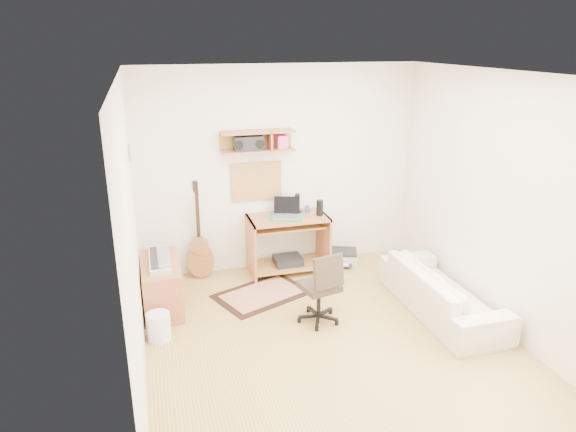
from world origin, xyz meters
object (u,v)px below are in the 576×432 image
object	(u,v)px
desk	(288,244)
sofa	(443,284)
printer	(341,256)
cabinet	(162,285)
task_chair	(319,286)

from	to	relation	value
desk	sofa	distance (m)	2.00
printer	cabinet	bearing A→B (deg)	-145.81
cabinet	sofa	world-z (taller)	sofa
desk	task_chair	size ratio (longest dim) A/B	1.21
sofa	printer	bearing A→B (deg)	20.14
cabinet	sofa	size ratio (longest dim) A/B	0.52
desk	printer	xyz separation A→B (m)	(0.77, 0.07, -0.29)
desk	task_chair	xyz separation A→B (m)	(-0.03, -1.31, 0.04)
cabinet	printer	bearing A→B (deg)	14.52
desk	printer	bearing A→B (deg)	5.27
cabinet	task_chair	bearing A→B (deg)	-25.43
desk	cabinet	xyz separation A→B (m)	(-1.62, -0.55, -0.10)
desk	cabinet	size ratio (longest dim) A/B	1.11
sofa	desk	bearing A→B (deg)	42.06
task_chair	desk	bearing A→B (deg)	75.99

